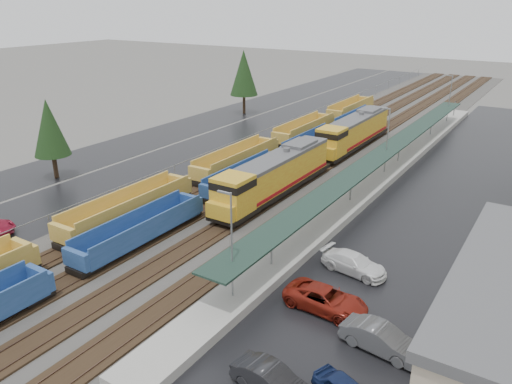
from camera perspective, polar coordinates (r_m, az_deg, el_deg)
ballast_strip at (r=70.77m, az=9.74°, el=5.31°), size 20.00×160.00×0.08m
trackbed at (r=70.74m, az=9.75°, el=5.40°), size 14.60×160.00×0.22m
west_parking_lot at (r=77.55m, az=-0.55°, el=6.98°), size 10.00×160.00×0.02m
west_road at (r=83.27m, az=-6.38°, el=7.84°), size 9.00×160.00×0.02m
east_commuter_lot at (r=56.77m, az=23.44°, el=-0.20°), size 16.00×100.00×0.02m
station_platform at (r=58.47m, az=14.44°, el=2.27°), size 3.00×80.00×8.00m
chainlink_fence at (r=73.08m, az=2.43°, el=7.37°), size 0.08×160.04×2.02m
tree_west_near at (r=59.73m, az=-22.55°, el=6.80°), size 3.96×3.96×9.00m
tree_west_far at (r=88.74m, az=-1.40°, el=13.46°), size 4.84×4.84×11.00m
locomotive_lead at (r=50.24m, az=1.97°, el=1.87°), size 3.03×19.95×4.52m
locomotive_trail at (r=68.43m, az=11.03°, el=6.74°), size 3.03×19.95×4.52m
well_string_yellow at (r=52.36m, az=-7.55°, el=1.13°), size 2.81×101.58×2.49m
well_string_blue at (r=47.66m, az=-6.33°, el=-0.99°), size 2.53×93.03×2.24m
parked_car_east_a at (r=27.31m, az=1.83°, el=-20.75°), size 2.13×4.71×1.50m
parked_car_east_b at (r=33.45m, az=7.98°, el=-12.07°), size 2.84×5.68×1.55m
parked_car_east_c at (r=37.96m, az=11.14°, el=-8.04°), size 2.73×5.27×1.46m
parked_car_east_e at (r=30.66m, az=14.13°, el=-16.01°), size 2.25×4.96×1.58m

